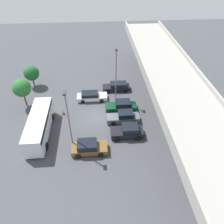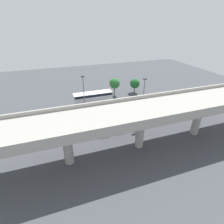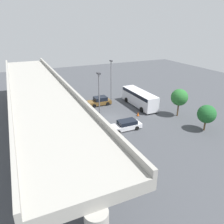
{
  "view_description": "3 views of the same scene",
  "coord_description": "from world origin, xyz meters",
  "px_view_note": "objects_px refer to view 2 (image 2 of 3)",
  "views": [
    {
      "loc": [
        25.37,
        0.46,
        21.12
      ],
      "look_at": [
        0.47,
        2.32,
        1.08
      ],
      "focal_mm": 35.0,
      "sensor_mm": 36.0,
      "label": 1
    },
    {
      "loc": [
        11.46,
        30.29,
        18.3
      ],
      "look_at": [
        1.73,
        2.21,
        2.4
      ],
      "focal_mm": 28.0,
      "sensor_mm": 36.0,
      "label": 2
    },
    {
      "loc": [
        -29.95,
        13.22,
        14.74
      ],
      "look_at": [
        -1.37,
        0.09,
        1.76
      ],
      "focal_mm": 35.0,
      "sensor_mm": 36.0,
      "label": 3
    }
  ],
  "objects_px": {
    "shuttle_bus": "(93,97)",
    "lamp_post_near_aisle": "(143,97)",
    "tree_front_centre": "(115,83)",
    "parked_car_0": "(155,116)",
    "traffic_cone": "(112,104)",
    "parked_car_2": "(130,121)",
    "tree_front_left": "(135,84)",
    "lamp_post_mid_lot": "(84,93)",
    "parked_car_1": "(134,109)",
    "parked_car_5": "(83,116)",
    "parked_car_4": "(102,127)",
    "parked_car_3": "(117,123)"
  },
  "relations": [
    {
      "from": "parked_car_0",
      "to": "tree_front_centre",
      "type": "xyz_separation_m",
      "value": [
        3.46,
        -14.86,
        2.6
      ]
    },
    {
      "from": "parked_car_3",
      "to": "lamp_post_mid_lot",
      "type": "distance_m",
      "value": 9.42
    },
    {
      "from": "tree_front_centre",
      "to": "shuttle_bus",
      "type": "bearing_deg",
      "value": 27.31
    },
    {
      "from": "parked_car_3",
      "to": "parked_car_2",
      "type": "bearing_deg",
      "value": -89.62
    },
    {
      "from": "tree_front_centre",
      "to": "lamp_post_near_aisle",
      "type": "bearing_deg",
      "value": 92.51
    },
    {
      "from": "parked_car_4",
      "to": "shuttle_bus",
      "type": "height_order",
      "value": "shuttle_bus"
    },
    {
      "from": "parked_car_2",
      "to": "shuttle_bus",
      "type": "distance_m",
      "value": 12.5
    },
    {
      "from": "parked_car_0",
      "to": "traffic_cone",
      "type": "height_order",
      "value": "parked_car_0"
    },
    {
      "from": "parked_car_4",
      "to": "tree_front_centre",
      "type": "bearing_deg",
      "value": -27.59
    },
    {
      "from": "parked_car_2",
      "to": "parked_car_5",
      "type": "distance_m",
      "value": 9.7
    },
    {
      "from": "parked_car_1",
      "to": "parked_car_5",
      "type": "bearing_deg",
      "value": -91.76
    },
    {
      "from": "parked_car_0",
      "to": "tree_front_centre",
      "type": "distance_m",
      "value": 15.47
    },
    {
      "from": "shuttle_bus",
      "to": "lamp_post_near_aisle",
      "type": "distance_m",
      "value": 13.59
    },
    {
      "from": "parked_car_3",
      "to": "shuttle_bus",
      "type": "distance_m",
      "value": 11.77
    },
    {
      "from": "parked_car_4",
      "to": "tree_front_left",
      "type": "relative_size",
      "value": 1.12
    },
    {
      "from": "parked_car_5",
      "to": "traffic_cone",
      "type": "height_order",
      "value": "parked_car_5"
    },
    {
      "from": "parked_car_5",
      "to": "parked_car_0",
      "type": "bearing_deg",
      "value": 70.94
    },
    {
      "from": "parked_car_3",
      "to": "parked_car_5",
      "type": "bearing_deg",
      "value": 47.56
    },
    {
      "from": "lamp_post_near_aisle",
      "to": "parked_car_5",
      "type": "bearing_deg",
      "value": -21.4
    },
    {
      "from": "lamp_post_mid_lot",
      "to": "tree_front_centre",
      "type": "height_order",
      "value": "lamp_post_mid_lot"
    },
    {
      "from": "parked_car_4",
      "to": "tree_front_left",
      "type": "height_order",
      "value": "tree_front_left"
    },
    {
      "from": "shuttle_bus",
      "to": "lamp_post_near_aisle",
      "type": "relative_size",
      "value": 1.04
    },
    {
      "from": "parked_car_5",
      "to": "shuttle_bus",
      "type": "xyz_separation_m",
      "value": [
        -3.71,
        -6.58,
        0.95
      ]
    },
    {
      "from": "lamp_post_mid_lot",
      "to": "traffic_cone",
      "type": "height_order",
      "value": "lamp_post_mid_lot"
    },
    {
      "from": "shuttle_bus",
      "to": "parked_car_2",
      "type": "bearing_deg",
      "value": -68.32
    },
    {
      "from": "shuttle_bus",
      "to": "lamp_post_mid_lot",
      "type": "xyz_separation_m",
      "value": [
        2.86,
        4.53,
        3.21
      ]
    },
    {
      "from": "parked_car_1",
      "to": "tree_front_left",
      "type": "height_order",
      "value": "tree_front_left"
    },
    {
      "from": "parked_car_3",
      "to": "shuttle_bus",
      "type": "bearing_deg",
      "value": 8.68
    },
    {
      "from": "parked_car_2",
      "to": "tree_front_left",
      "type": "relative_size",
      "value": 1.23
    },
    {
      "from": "parked_car_0",
      "to": "traffic_cone",
      "type": "bearing_deg",
      "value": 35.29
    },
    {
      "from": "shuttle_bus",
      "to": "lamp_post_near_aisle",
      "type": "bearing_deg",
      "value": -56.03
    },
    {
      "from": "parked_car_5",
      "to": "tree_front_centre",
      "type": "relative_size",
      "value": 0.95
    },
    {
      "from": "parked_car_0",
      "to": "tree_front_left",
      "type": "xyz_separation_m",
      "value": [
        -2.46,
        -14.83,
        1.9
      ]
    },
    {
      "from": "parked_car_0",
      "to": "parked_car_4",
      "type": "bearing_deg",
      "value": 92.02
    },
    {
      "from": "parked_car_0",
      "to": "parked_car_2",
      "type": "height_order",
      "value": "parked_car_2"
    },
    {
      "from": "parked_car_1",
      "to": "traffic_cone",
      "type": "xyz_separation_m",
      "value": [
        3.56,
        -4.29,
        -0.34
      ]
    },
    {
      "from": "parked_car_1",
      "to": "parked_car_2",
      "type": "xyz_separation_m",
      "value": [
        2.96,
        4.65,
        0.02
      ]
    },
    {
      "from": "parked_car_2",
      "to": "parked_car_5",
      "type": "relative_size",
      "value": 1.08
    },
    {
      "from": "tree_front_centre",
      "to": "parked_car_5",
      "type": "bearing_deg",
      "value": 43.92
    },
    {
      "from": "tree_front_left",
      "to": "traffic_cone",
      "type": "relative_size",
      "value": 5.59
    },
    {
      "from": "parked_car_5",
      "to": "traffic_cone",
      "type": "xyz_separation_m",
      "value": [
        -7.71,
        -3.94,
        -0.43
      ]
    },
    {
      "from": "parked_car_0",
      "to": "parked_car_3",
      "type": "xyz_separation_m",
      "value": [
        8.42,
        0.21,
        0.07
      ]
    },
    {
      "from": "tree_front_left",
      "to": "parked_car_2",
      "type": "bearing_deg",
      "value": 61.81
    },
    {
      "from": "parked_car_5",
      "to": "lamp_post_mid_lot",
      "type": "distance_m",
      "value": 4.72
    },
    {
      "from": "shuttle_bus",
      "to": "lamp_post_near_aisle",
      "type": "xyz_separation_m",
      "value": [
        -7.36,
        10.92,
        3.4
      ]
    },
    {
      "from": "lamp_post_near_aisle",
      "to": "tree_front_left",
      "type": "xyz_separation_m",
      "value": [
        -5.29,
        -14.36,
        -2.52
      ]
    },
    {
      "from": "parked_car_0",
      "to": "lamp_post_near_aisle",
      "type": "bearing_deg",
      "value": 80.64
    },
    {
      "from": "traffic_cone",
      "to": "parked_car_3",
      "type": "bearing_deg",
      "value": 76.04
    },
    {
      "from": "lamp_post_mid_lot",
      "to": "tree_front_left",
      "type": "xyz_separation_m",
      "value": [
        -15.51,
        -7.97,
        -2.34
      ]
    },
    {
      "from": "parked_car_1",
      "to": "tree_front_left",
      "type": "xyz_separation_m",
      "value": [
        -5.09,
        -10.37,
        1.91
      ]
    }
  ]
}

